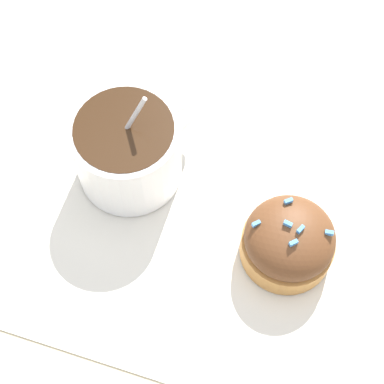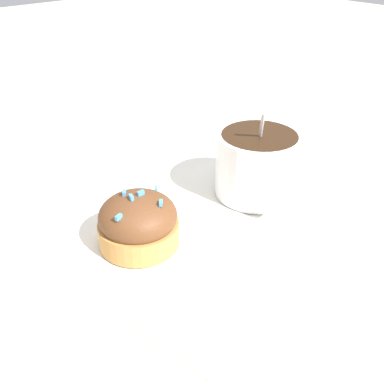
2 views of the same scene
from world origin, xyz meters
name	(u,v)px [view 1 (image 1 of 2)]	position (x,y,z in m)	size (l,w,h in m)	color
ground_plane	(203,218)	(0.00, 0.00, 0.00)	(3.00, 3.00, 0.00)	#C6B793
paper_napkin	(203,217)	(0.00, 0.00, 0.00)	(0.35, 0.34, 0.00)	white
coffee_cup	(128,148)	(0.08, -0.01, 0.04)	(0.09, 0.12, 0.11)	white
frosted_pastry	(289,240)	(-0.08, 0.00, 0.03)	(0.08, 0.08, 0.06)	#C18442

